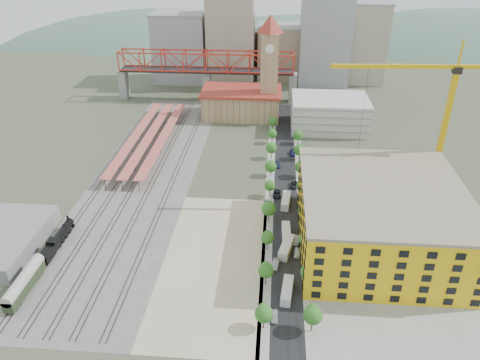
# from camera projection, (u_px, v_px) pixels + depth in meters

# --- Properties ---
(ground) EXTENTS (400.00, 400.00, 0.00)m
(ground) POSITION_uv_depth(u_px,v_px,m) (238.00, 203.00, 156.84)
(ground) COLOR #474C38
(ground) RESTS_ON ground
(ballast_strip) EXTENTS (36.00, 165.00, 0.06)m
(ballast_strip) POSITION_uv_depth(u_px,v_px,m) (146.00, 174.00, 174.64)
(ballast_strip) COLOR #605E59
(ballast_strip) RESTS_ON ground
(dirt_lot) EXTENTS (28.00, 67.00, 0.06)m
(dirt_lot) POSITION_uv_depth(u_px,v_px,m) (214.00, 261.00, 129.51)
(dirt_lot) COLOR tan
(dirt_lot) RESTS_ON ground
(street_asphalt) EXTENTS (12.00, 170.00, 0.06)m
(street_asphalt) POSITION_uv_depth(u_px,v_px,m) (285.00, 183.00, 168.86)
(street_asphalt) COLOR black
(street_asphalt) RESTS_ON ground
(sidewalk_west) EXTENTS (3.00, 170.00, 0.04)m
(sidewalk_west) POSITION_uv_depth(u_px,v_px,m) (270.00, 182.00, 169.25)
(sidewalk_west) COLOR gray
(sidewalk_west) RESTS_ON ground
(sidewalk_east) EXTENTS (3.00, 170.00, 0.04)m
(sidewalk_east) POSITION_uv_depth(u_px,v_px,m) (301.00, 184.00, 168.49)
(sidewalk_east) COLOR gray
(sidewalk_east) RESTS_ON ground
(construction_pad) EXTENTS (50.00, 90.00, 0.06)m
(construction_pad) POSITION_uv_depth(u_px,v_px,m) (386.00, 244.00, 136.21)
(construction_pad) COLOR gray
(construction_pad) RESTS_ON ground
(rail_tracks) EXTENTS (26.56, 160.00, 0.18)m
(rail_tracks) POSITION_uv_depth(u_px,v_px,m) (141.00, 174.00, 174.70)
(rail_tracks) COLOR #382B23
(rail_tracks) RESTS_ON ground
(platform_canopies) EXTENTS (16.00, 80.00, 4.12)m
(platform_canopies) POSITION_uv_depth(u_px,v_px,m) (150.00, 135.00, 197.18)
(platform_canopies) COLOR #BA6347
(platform_canopies) RESTS_ON ground
(station_hall) EXTENTS (38.00, 24.00, 13.10)m
(station_hall) POSITION_uv_depth(u_px,v_px,m) (241.00, 103.00, 225.82)
(station_hall) COLOR tan
(station_hall) RESTS_ON ground
(clock_tower) EXTENTS (12.00, 12.00, 52.00)m
(clock_tower) POSITION_uv_depth(u_px,v_px,m) (270.00, 59.00, 212.65)
(clock_tower) COLOR tan
(clock_tower) RESTS_ON ground
(parking_garage) EXTENTS (34.00, 26.00, 14.00)m
(parking_garage) POSITION_uv_depth(u_px,v_px,m) (329.00, 113.00, 212.33)
(parking_garage) COLOR silver
(parking_garage) RESTS_ON ground
(truss_bridge) EXTENTS (94.00, 9.60, 25.60)m
(truss_bridge) POSITION_uv_depth(u_px,v_px,m) (206.00, 64.00, 241.52)
(truss_bridge) COLOR gray
(truss_bridge) RESTS_ON ground
(construction_building) EXTENTS (44.60, 50.60, 18.80)m
(construction_building) POSITION_uv_depth(u_px,v_px,m) (380.00, 217.00, 131.94)
(construction_building) COLOR yellow
(construction_building) RESTS_ON ground
(warehouse) EXTENTS (22.00, 32.00, 5.00)m
(warehouse) POSITION_uv_depth(u_px,v_px,m) (0.00, 240.00, 133.92)
(warehouse) COLOR gray
(warehouse) RESTS_ON ground
(street_trees) EXTENTS (15.40, 124.40, 8.00)m
(street_trees) POSITION_uv_depth(u_px,v_px,m) (285.00, 197.00, 160.12)
(street_trees) COLOR #26631D
(street_trees) RESTS_ON ground
(skyline) EXTENTS (133.00, 46.00, 60.00)m
(skyline) POSITION_uv_depth(u_px,v_px,m) (271.00, 42.00, 270.08)
(skyline) COLOR #9EA0A3
(skyline) RESTS_ON ground
(distant_hills) EXTENTS (647.00, 264.00, 227.00)m
(distant_hills) POSITION_uv_depth(u_px,v_px,m) (312.00, 130.00, 419.43)
(distant_hills) COLOR #4C6B59
(distant_hills) RESTS_ON ground
(locomotive) EXTENTS (2.69, 20.73, 5.18)m
(locomotive) POSITION_uv_depth(u_px,v_px,m) (58.00, 239.00, 135.28)
(locomotive) COLOR black
(locomotive) RESTS_ON ground
(coach) EXTENTS (2.98, 17.27, 5.42)m
(coach) POSITION_uv_depth(u_px,v_px,m) (24.00, 283.00, 117.41)
(coach) COLOR #24311B
(coach) RESTS_ON ground
(tower_crane) EXTENTS (49.99, 4.61, 53.36)m
(tower_crane) POSITION_uv_depth(u_px,v_px,m) (437.00, 108.00, 142.39)
(tower_crane) COLOR #E5B00E
(tower_crane) RESTS_ON ground
(site_trailer_a) EXTENTS (3.51, 9.72, 2.60)m
(site_trailer_a) POSITION_uv_depth(u_px,v_px,m) (287.00, 291.00, 117.12)
(site_trailer_a) COLOR silver
(site_trailer_a) RESTS_ON ground
(site_trailer_b) EXTENTS (4.95, 10.44, 2.76)m
(site_trailer_b) POSITION_uv_depth(u_px,v_px,m) (286.00, 247.00, 132.76)
(site_trailer_b) COLOR silver
(site_trailer_b) RESTS_ON ground
(site_trailer_c) EXTENTS (2.71, 9.31, 2.53)m
(site_trailer_c) POSITION_uv_depth(u_px,v_px,m) (286.00, 233.00, 139.25)
(site_trailer_c) COLOR silver
(site_trailer_c) RESTS_ON ground
(site_trailer_d) EXTENTS (3.40, 9.79, 2.63)m
(site_trailer_d) POSITION_uv_depth(u_px,v_px,m) (286.00, 201.00, 155.37)
(site_trailer_d) COLOR silver
(site_trailer_d) RESTS_ON ground
(car_0) EXTENTS (1.76, 4.25, 1.44)m
(car_0) POSITION_uv_depth(u_px,v_px,m) (275.00, 317.00, 110.11)
(car_0) COLOR #B9B9B9
(car_0) RESTS_ON ground
(car_1) EXTENTS (2.40, 5.09, 1.61)m
(car_1) POSITION_uv_depth(u_px,v_px,m) (276.00, 264.00, 127.14)
(car_1) COLOR gray
(car_1) RESTS_ON ground
(car_2) EXTENTS (2.66, 5.47, 1.50)m
(car_2) POSITION_uv_depth(u_px,v_px,m) (277.00, 194.00, 160.50)
(car_2) COLOR black
(car_2) RESTS_ON ground
(car_3) EXTENTS (2.36, 4.73, 1.32)m
(car_3) POSITION_uv_depth(u_px,v_px,m) (277.00, 165.00, 180.15)
(car_3) COLOR navy
(car_3) RESTS_ON ground
(car_4) EXTENTS (2.20, 4.69, 1.55)m
(car_4) POSITION_uv_depth(u_px,v_px,m) (297.00, 253.00, 131.47)
(car_4) COLOR silver
(car_4) RESTS_ON ground
(car_5) EXTENTS (2.34, 4.87, 1.54)m
(car_5) POSITION_uv_depth(u_px,v_px,m) (296.00, 240.00, 136.69)
(car_5) COLOR #A1A3A7
(car_5) RESTS_ON ground
(car_6) EXTENTS (2.84, 5.26, 1.40)m
(car_6) POSITION_uv_depth(u_px,v_px,m) (294.00, 185.00, 166.21)
(car_6) COLOR black
(car_6) RESTS_ON ground
(car_7) EXTENTS (2.43, 5.10, 1.44)m
(car_7) POSITION_uv_depth(u_px,v_px,m) (292.00, 153.00, 189.43)
(car_7) COLOR #1B1E51
(car_7) RESTS_ON ground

